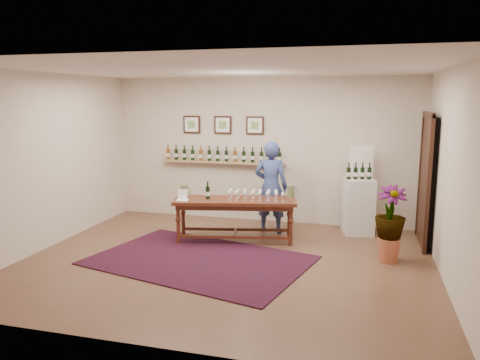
% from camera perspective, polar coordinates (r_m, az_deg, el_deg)
% --- Properties ---
extents(ground, '(6.00, 6.00, 0.00)m').
position_cam_1_polar(ground, '(7.05, -1.72, -9.94)').
color(ground, brown).
rests_on(ground, ground).
extents(room_shell, '(6.00, 6.00, 6.00)m').
position_cam_1_polar(room_shell, '(8.30, 16.18, 0.70)').
color(room_shell, beige).
rests_on(room_shell, ground).
extents(rug, '(3.51, 2.76, 0.02)m').
position_cam_1_polar(rug, '(7.12, -4.97, -9.70)').
color(rug, '#460C10').
rests_on(rug, ground).
extents(tasting_table, '(2.13, 1.06, 0.72)m').
position_cam_1_polar(tasting_table, '(7.89, -0.61, -3.11)').
color(tasting_table, '#472611').
rests_on(tasting_table, ground).
extents(table_glasses, '(1.22, 0.46, 0.17)m').
position_cam_1_polar(table_glasses, '(7.83, 1.55, -1.78)').
color(table_glasses, silver).
rests_on(table_glasses, tasting_table).
extents(table_bottles, '(0.28, 0.17, 0.29)m').
position_cam_1_polar(table_bottles, '(7.91, -3.89, -1.22)').
color(table_bottles, black).
rests_on(table_bottles, tasting_table).
extents(pitcher_left, '(0.18, 0.18, 0.23)m').
position_cam_1_polar(pitcher_left, '(7.98, -6.78, -1.39)').
color(pitcher_left, '#5B6740').
rests_on(pitcher_left, tasting_table).
extents(pitcher_right, '(0.15, 0.15, 0.22)m').
position_cam_1_polar(pitcher_right, '(7.98, 6.21, -1.41)').
color(pitcher_right, '#5B6740').
rests_on(pitcher_right, tasting_table).
extents(menu_card, '(0.21, 0.16, 0.18)m').
position_cam_1_polar(menu_card, '(7.84, -7.00, -1.78)').
color(menu_card, white).
rests_on(menu_card, tasting_table).
extents(display_pedestal, '(0.60, 0.60, 0.99)m').
position_cam_1_polar(display_pedestal, '(8.61, 14.23, -3.13)').
color(display_pedestal, silver).
rests_on(display_pedestal, ground).
extents(pedestal_bottles, '(0.34, 0.16, 0.33)m').
position_cam_1_polar(pedestal_bottles, '(8.44, 14.32, 1.17)').
color(pedestal_bottles, black).
rests_on(pedestal_bottles, display_pedestal).
extents(info_sign, '(0.43, 0.13, 0.60)m').
position_cam_1_polar(info_sign, '(8.62, 14.52, 2.27)').
color(info_sign, white).
rests_on(info_sign, display_pedestal).
extents(potted_plant, '(0.60, 0.60, 0.99)m').
position_cam_1_polar(potted_plant, '(7.23, 17.81, -5.12)').
color(potted_plant, '#A85638').
rests_on(potted_plant, ground).
extents(person, '(0.62, 0.42, 1.66)m').
position_cam_1_polar(person, '(8.40, 3.79, -0.85)').
color(person, navy).
rests_on(person, ground).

